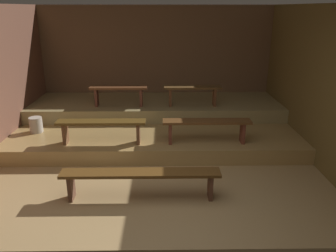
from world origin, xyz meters
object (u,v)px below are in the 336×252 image
Objects in this scene: bench_lower_right at (207,125)px; pail_lower at (36,125)px; bench_middle_left at (119,91)px; bench_middle_right at (192,91)px; bench_floor_center at (141,176)px; bench_lower_left at (101,126)px.

pail_lower is (-2.95, 0.54, -0.17)m from bench_lower_right.
pail_lower is (-1.38, -0.77, -0.41)m from bench_middle_left.
pail_lower is at bearing -150.89° from bench_middle_left.
bench_middle_right is at bearing 15.24° from pail_lower.
bench_middle_right reaches higher than bench_floor_center.
bench_lower_left is at bearing 180.00° from bench_lower_right.
bench_floor_center is at bearing -108.56° from bench_middle_right.
bench_middle_right is (1.57, 1.31, 0.25)m from bench_lower_left.
bench_middle_left is 1.44m from bench_middle_right.
pail_lower is at bearing 137.28° from bench_floor_center.
bench_lower_left is at bearing 119.01° from bench_floor_center.
bench_lower_left is 5.26× the size of pail_lower.
bench_lower_right is (1.69, 0.00, 0.00)m from bench_lower_left.
pail_lower reaches higher than bench_floor_center.
bench_floor_center is at bearing -60.99° from bench_lower_left.
bench_lower_left reaches higher than bench_floor_center.
bench_lower_left is at bearing -140.03° from bench_middle_right.
bench_lower_left is 1.28× the size of bench_middle_right.
bench_floor_center is 1.43× the size of bench_lower_right.
bench_floor_center is 2.69m from bench_middle_left.
bench_lower_left is 1.69m from bench_lower_right.
bench_middle_right is (1.44, 0.00, 0.00)m from bench_middle_left.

